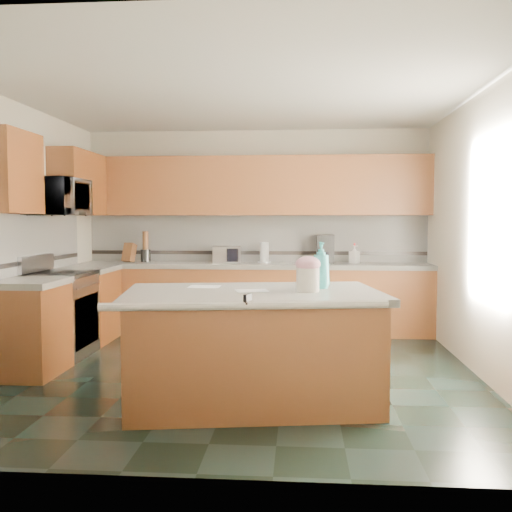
# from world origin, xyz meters

# --- Properties ---
(floor) EXTENTS (4.60, 4.60, 0.00)m
(floor) POSITION_xyz_m (0.00, 0.00, 0.00)
(floor) COLOR black
(floor) RESTS_ON ground
(ceiling) EXTENTS (4.60, 4.60, 0.00)m
(ceiling) POSITION_xyz_m (0.00, 0.00, 2.70)
(ceiling) COLOR white
(ceiling) RESTS_ON ground
(wall_back) EXTENTS (4.60, 0.04, 2.70)m
(wall_back) POSITION_xyz_m (0.00, 2.32, 1.35)
(wall_back) COLOR silver
(wall_back) RESTS_ON ground
(wall_front) EXTENTS (4.60, 0.04, 2.70)m
(wall_front) POSITION_xyz_m (0.00, -2.32, 1.35)
(wall_front) COLOR silver
(wall_front) RESTS_ON ground
(wall_left) EXTENTS (0.04, 4.60, 2.70)m
(wall_left) POSITION_xyz_m (-2.32, 0.00, 1.35)
(wall_left) COLOR silver
(wall_left) RESTS_ON ground
(wall_right) EXTENTS (0.04, 4.60, 2.70)m
(wall_right) POSITION_xyz_m (2.32, 0.00, 1.35)
(wall_right) COLOR silver
(wall_right) RESTS_ON ground
(back_base_cab) EXTENTS (4.60, 0.60, 0.86)m
(back_base_cab) POSITION_xyz_m (0.00, 2.00, 0.43)
(back_base_cab) COLOR #51250C
(back_base_cab) RESTS_ON ground
(back_countertop) EXTENTS (4.60, 0.64, 0.06)m
(back_countertop) POSITION_xyz_m (0.00, 2.00, 0.89)
(back_countertop) COLOR silver
(back_countertop) RESTS_ON back_base_cab
(back_upper_cab) EXTENTS (4.60, 0.33, 0.78)m
(back_upper_cab) POSITION_xyz_m (0.00, 2.13, 1.94)
(back_upper_cab) COLOR #51250C
(back_upper_cab) RESTS_ON wall_back
(back_backsplash) EXTENTS (4.60, 0.02, 0.63)m
(back_backsplash) POSITION_xyz_m (0.00, 2.29, 1.24)
(back_backsplash) COLOR silver
(back_backsplash) RESTS_ON back_countertop
(back_accent_band) EXTENTS (4.60, 0.01, 0.05)m
(back_accent_band) POSITION_xyz_m (0.00, 2.28, 1.04)
(back_accent_band) COLOR black
(back_accent_band) RESTS_ON back_countertop
(left_base_cab_rear) EXTENTS (0.60, 0.82, 0.86)m
(left_base_cab_rear) POSITION_xyz_m (-2.00, 1.29, 0.43)
(left_base_cab_rear) COLOR #51250C
(left_base_cab_rear) RESTS_ON ground
(left_counter_rear) EXTENTS (0.64, 0.82, 0.06)m
(left_counter_rear) POSITION_xyz_m (-2.00, 1.29, 0.89)
(left_counter_rear) COLOR silver
(left_counter_rear) RESTS_ON left_base_cab_rear
(left_base_cab_front) EXTENTS (0.60, 0.72, 0.86)m
(left_base_cab_front) POSITION_xyz_m (-2.00, -0.24, 0.43)
(left_base_cab_front) COLOR #51250C
(left_base_cab_front) RESTS_ON ground
(left_counter_front) EXTENTS (0.64, 0.72, 0.06)m
(left_counter_front) POSITION_xyz_m (-2.00, -0.24, 0.89)
(left_counter_front) COLOR silver
(left_counter_front) RESTS_ON left_base_cab_front
(left_backsplash) EXTENTS (0.02, 2.30, 0.63)m
(left_backsplash) POSITION_xyz_m (-2.29, 0.55, 1.24)
(left_backsplash) COLOR silver
(left_backsplash) RESTS_ON wall_left
(left_accent_band) EXTENTS (0.01, 2.30, 0.05)m
(left_accent_band) POSITION_xyz_m (-2.28, 0.55, 1.04)
(left_accent_band) COLOR black
(left_accent_band) RESTS_ON wall_left
(left_upper_cab_rear) EXTENTS (0.33, 1.09, 0.78)m
(left_upper_cab_rear) POSITION_xyz_m (-2.13, 1.42, 1.94)
(left_upper_cab_rear) COLOR #51250C
(left_upper_cab_rear) RESTS_ON wall_left
(left_upper_cab_front) EXTENTS (0.33, 0.72, 0.78)m
(left_upper_cab_front) POSITION_xyz_m (-2.13, -0.24, 1.94)
(left_upper_cab_front) COLOR #51250C
(left_upper_cab_front) RESTS_ON wall_left
(range_body) EXTENTS (0.60, 0.76, 0.88)m
(range_body) POSITION_xyz_m (-2.00, 0.50, 0.44)
(range_body) COLOR #B7B7BC
(range_body) RESTS_ON ground
(range_oven_door) EXTENTS (0.02, 0.68, 0.55)m
(range_oven_door) POSITION_xyz_m (-1.71, 0.50, 0.40)
(range_oven_door) COLOR black
(range_oven_door) RESTS_ON range_body
(range_cooktop) EXTENTS (0.62, 0.78, 0.04)m
(range_cooktop) POSITION_xyz_m (-2.00, 0.50, 0.90)
(range_cooktop) COLOR black
(range_cooktop) RESTS_ON range_body
(range_handle) EXTENTS (0.02, 0.66, 0.02)m
(range_handle) POSITION_xyz_m (-1.68, 0.50, 0.78)
(range_handle) COLOR #B7B7BC
(range_handle) RESTS_ON range_body
(range_backguard) EXTENTS (0.06, 0.76, 0.18)m
(range_backguard) POSITION_xyz_m (-2.26, 0.50, 1.02)
(range_backguard) COLOR #B7B7BC
(range_backguard) RESTS_ON range_body
(microwave) EXTENTS (0.50, 0.73, 0.41)m
(microwave) POSITION_xyz_m (-2.00, 0.50, 1.73)
(microwave) COLOR #B7B7BC
(microwave) RESTS_ON wall_left
(island_base) EXTENTS (2.09, 1.39, 0.86)m
(island_base) POSITION_xyz_m (0.22, -0.91, 0.43)
(island_base) COLOR #51250C
(island_base) RESTS_ON ground
(island_top) EXTENTS (2.20, 1.50, 0.06)m
(island_top) POSITION_xyz_m (0.22, -0.91, 0.89)
(island_top) COLOR silver
(island_top) RESTS_ON island_base
(island_bullnose) EXTENTS (2.02, 0.37, 0.06)m
(island_bullnose) POSITION_xyz_m (0.22, -1.51, 0.89)
(island_bullnose) COLOR silver
(island_bullnose) RESTS_ON island_base
(treat_jar) EXTENTS (0.22, 0.22, 0.19)m
(treat_jar) POSITION_xyz_m (0.66, -0.92, 1.02)
(treat_jar) COLOR white
(treat_jar) RESTS_ON island_top
(treat_jar_lid) EXTENTS (0.20, 0.20, 0.13)m
(treat_jar_lid) POSITION_xyz_m (0.66, -0.92, 1.14)
(treat_jar_lid) COLOR pink
(treat_jar_lid) RESTS_ON treat_jar
(treat_jar_knob) EXTENTS (0.06, 0.02, 0.02)m
(treat_jar_knob) POSITION_xyz_m (0.66, -0.92, 1.19)
(treat_jar_knob) COLOR tan
(treat_jar_knob) RESTS_ON treat_jar_lid
(treat_jar_knob_end_l) EXTENTS (0.03, 0.03, 0.03)m
(treat_jar_knob_end_l) POSITION_xyz_m (0.63, -0.92, 1.19)
(treat_jar_knob_end_l) COLOR tan
(treat_jar_knob_end_l) RESTS_ON treat_jar_lid
(treat_jar_knob_end_r) EXTENTS (0.03, 0.03, 0.03)m
(treat_jar_knob_end_r) POSITION_xyz_m (0.70, -0.92, 1.19)
(treat_jar_knob_end_r) COLOR tan
(treat_jar_knob_end_r) RESTS_ON treat_jar_lid
(soap_bottle_island) EXTENTS (0.18, 0.18, 0.39)m
(soap_bottle_island) POSITION_xyz_m (0.78, -0.70, 1.11)
(soap_bottle_island) COLOR teal
(soap_bottle_island) RESTS_ON island_top
(paper_sheet_a) EXTENTS (0.30, 0.25, 0.00)m
(paper_sheet_a) POSITION_xyz_m (0.21, -0.92, 0.92)
(paper_sheet_a) COLOR white
(paper_sheet_a) RESTS_ON island_top
(paper_sheet_b) EXTENTS (0.27, 0.20, 0.00)m
(paper_sheet_b) POSITION_xyz_m (-0.21, -0.67, 0.92)
(paper_sheet_b) COLOR white
(paper_sheet_b) RESTS_ON island_top
(clamp_body) EXTENTS (0.06, 0.09, 0.08)m
(clamp_body) POSITION_xyz_m (0.23, -1.49, 0.93)
(clamp_body) COLOR black
(clamp_body) RESTS_ON island_top
(clamp_handle) EXTENTS (0.01, 0.06, 0.01)m
(clamp_handle) POSITION_xyz_m (0.23, -1.54, 0.91)
(clamp_handle) COLOR black
(clamp_handle) RESTS_ON island_top
(knife_block) EXTENTS (0.19, 0.22, 0.28)m
(knife_block) POSITION_xyz_m (-1.70, 2.05, 1.05)
(knife_block) COLOR #472814
(knife_block) RESTS_ON back_countertop
(utensil_crock) EXTENTS (0.13, 0.13, 0.17)m
(utensil_crock) POSITION_xyz_m (-1.48, 2.08, 1.00)
(utensil_crock) COLOR black
(utensil_crock) RESTS_ON back_countertop
(utensil_bundle) EXTENTS (0.08, 0.08, 0.25)m
(utensil_bundle) POSITION_xyz_m (-1.48, 2.08, 1.21)
(utensil_bundle) COLOR #472814
(utensil_bundle) RESTS_ON utensil_crock
(toaster_oven) EXTENTS (0.40, 0.29, 0.21)m
(toaster_oven) POSITION_xyz_m (-0.37, 2.05, 1.03)
(toaster_oven) COLOR #B7B7BC
(toaster_oven) RESTS_ON back_countertop
(toaster_oven_door) EXTENTS (0.33, 0.01, 0.17)m
(toaster_oven_door) POSITION_xyz_m (-0.37, 1.93, 1.03)
(toaster_oven_door) COLOR black
(toaster_oven_door) RESTS_ON toaster_oven
(paper_towel) EXTENTS (0.12, 0.12, 0.27)m
(paper_towel) POSITION_xyz_m (0.13, 2.10, 1.06)
(paper_towel) COLOR white
(paper_towel) RESTS_ON back_countertop
(paper_towel_base) EXTENTS (0.18, 0.18, 0.01)m
(paper_towel_base) POSITION_xyz_m (0.13, 2.10, 0.93)
(paper_towel_base) COLOR #B7B7BC
(paper_towel_base) RESTS_ON back_countertop
(water_jug) EXTENTS (0.17, 0.17, 0.27)m
(water_jug) POSITION_xyz_m (0.91, 2.06, 1.06)
(water_jug) COLOR #5487A7
(water_jug) RESTS_ON back_countertop
(water_jug_neck) EXTENTS (0.08, 0.08, 0.04)m
(water_jug_neck) POSITION_xyz_m (0.91, 2.06, 1.21)
(water_jug_neck) COLOR #5487A7
(water_jug_neck) RESTS_ON water_jug
(coffee_maker) EXTENTS (0.23, 0.25, 0.38)m
(coffee_maker) POSITION_xyz_m (0.93, 2.08, 1.11)
(coffee_maker) COLOR black
(coffee_maker) RESTS_ON back_countertop
(coffee_carafe) EXTENTS (0.16, 0.16, 0.16)m
(coffee_carafe) POSITION_xyz_m (0.93, 2.02, 1.00)
(coffee_carafe) COLOR black
(coffee_carafe) RESTS_ON back_countertop
(soap_bottle_back) EXTENTS (0.15, 0.15, 0.24)m
(soap_bottle_back) POSITION_xyz_m (1.31, 2.05, 1.04)
(soap_bottle_back) COLOR white
(soap_bottle_back) RESTS_ON back_countertop
(soap_back_cap) EXTENTS (0.02, 0.02, 0.03)m
(soap_back_cap) POSITION_xyz_m (1.31, 2.05, 1.17)
(soap_back_cap) COLOR red
(soap_back_cap) RESTS_ON soap_bottle_back
(window_light_proxy) EXTENTS (0.02, 1.40, 1.10)m
(window_light_proxy) POSITION_xyz_m (2.29, -0.20, 1.50)
(window_light_proxy) COLOR white
(window_light_proxy) RESTS_ON wall_right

